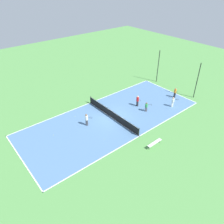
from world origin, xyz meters
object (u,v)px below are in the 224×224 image
Objects in this scene: fence_post_back_right at (197,81)px; player_near_white at (173,101)px; tennis_ball_right_alley at (104,139)px; fence_post_back_left at (158,66)px; bench at (155,143)px; player_far_green at (146,106)px; tennis_ball_far_baseline at (122,120)px; tennis_ball_midcourt at (75,117)px; player_center_orange at (175,92)px; tennis_net at (112,114)px; player_coach_red at (138,100)px; tennis_ball_left_sideline at (53,135)px; player_far_white at (87,119)px.

player_near_white is at bearing -94.42° from fence_post_back_right.
tennis_ball_right_alley is 0.01× the size of fence_post_back_left.
player_far_green reaches higher than bench.
tennis_ball_midcourt is (-4.48, -4.26, 0.00)m from tennis_ball_far_baseline.
player_center_orange is (-1.46, 2.44, 0.05)m from player_near_white.
tennis_net reaches higher than tennis_ball_right_alley.
player_center_orange is 0.29× the size of fence_post_back_left.
player_coach_red is 1.75m from player_far_green.
tennis_ball_left_sideline is at bearing -78.91° from player_coach_red.
tennis_ball_left_sideline is (-3.37, -18.35, -0.86)m from player_center_orange.
player_near_white reaches higher than player_far_green.
player_coach_red reaches higher than tennis_net.
player_far_green is 20.16× the size of tennis_ball_left_sideline.
tennis_net reaches higher than tennis_ball_midcourt.
player_near_white is 8.00m from tennis_ball_far_baseline.
tennis_net is at bearing -153.55° from tennis_ball_far_baseline.
player_near_white is 0.28× the size of fence_post_back_right.
tennis_net is at bearing -166.46° from player_near_white.
tennis_ball_left_sideline and tennis_ball_right_alley have the same top height.
player_coach_red is 0.30× the size of fence_post_back_right.
bench is 8.62m from player_far_white.
player_near_white is 22.08× the size of tennis_ball_far_baseline.
tennis_ball_midcourt is 6.08m from tennis_ball_right_alley.
tennis_ball_right_alley is (-4.33, -3.57, -0.34)m from bench.
fence_post_back_left is (-6.96, 4.71, 1.85)m from player_near_white.
bench is at bearing -93.30° from player_far_green.
tennis_ball_far_baseline is at bearing 85.42° from bench.
tennis_ball_far_baseline is (1.90, 4.06, -0.92)m from player_far_white.
tennis_net is 7.79m from tennis_ball_left_sideline.
tennis_ball_left_sideline is at bearing -135.97° from player_far_white.
bench is at bearing 39.57° from tennis_ball_right_alley.
player_near_white is 4.91m from player_coach_red.
player_far_green is 0.25× the size of fence_post_back_left.
player_near_white reaches higher than tennis_net.
tennis_ball_left_sideline is (-8.68, -7.75, -0.34)m from bench.
tennis_net is 144.06× the size of tennis_ball_left_sideline.
tennis_net is 3.54m from player_far_white.
tennis_net is 4.64m from player_coach_red.
fence_post_back_right reaches higher than tennis_ball_midcourt.
player_far_white reaches higher than tennis_net.
tennis_ball_midcourt is (-5.04, -8.21, -0.74)m from player_far_green.
player_near_white is 13.65m from tennis_ball_midcourt.
tennis_net is at bearing 78.57° from tennis_ball_left_sideline.
tennis_ball_midcourt is 1.00× the size of tennis_ball_right_alley.
fence_post_back_right is at bearing 15.12° from bench.
player_center_orange is (0.06, 6.17, 0.13)m from player_far_green.
tennis_ball_right_alley is at bearing -147.13° from player_near_white.
player_far_white reaches higher than player_near_white.
tennis_ball_right_alley is at bearing -68.51° from fence_post_back_left.
player_near_white reaches higher than tennis_ball_left_sideline.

